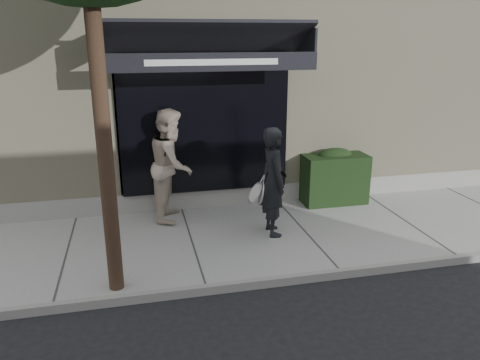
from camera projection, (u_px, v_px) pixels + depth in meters
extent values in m
plane|color=black|center=(303.00, 236.00, 8.36)|extent=(80.00, 80.00, 0.00)
cube|color=gray|center=(303.00, 233.00, 8.34)|extent=(20.00, 3.00, 0.12)
cube|color=gray|center=(340.00, 273.00, 6.89)|extent=(20.00, 0.10, 0.14)
cube|color=beige|center=(240.00, 62.00, 12.18)|extent=(14.00, 7.00, 5.50)
cube|color=gray|center=(275.00, 192.00, 9.86)|extent=(14.02, 0.42, 0.50)
cube|color=black|center=(204.00, 124.00, 8.94)|extent=(3.20, 0.30, 2.60)
cube|color=gray|center=(118.00, 126.00, 8.73)|extent=(0.08, 0.40, 2.60)
cube|color=gray|center=(282.00, 119.00, 9.42)|extent=(0.08, 0.40, 2.60)
cube|color=gray|center=(201.00, 51.00, 8.68)|extent=(3.36, 0.40, 0.12)
cube|color=black|center=(207.00, 37.00, 7.95)|extent=(3.60, 1.03, 0.55)
cube|color=black|center=(213.00, 62.00, 7.60)|extent=(3.60, 0.05, 0.30)
cube|color=white|center=(213.00, 62.00, 7.57)|extent=(2.20, 0.01, 0.10)
cube|color=black|center=(99.00, 42.00, 7.59)|extent=(0.04, 1.00, 0.45)
cube|color=black|center=(306.00, 41.00, 8.36)|extent=(0.04, 1.00, 0.45)
cube|color=black|center=(334.00, 178.00, 9.57)|extent=(1.30, 0.70, 1.00)
ellipsoid|color=black|center=(335.00, 155.00, 9.42)|extent=(0.71, 0.38, 0.27)
cylinder|color=black|center=(102.00, 123.00, 5.74)|extent=(0.20, 0.20, 4.80)
imported|color=black|center=(274.00, 182.00, 7.91)|extent=(0.46, 0.69, 1.87)
torus|color=silver|center=(261.00, 193.00, 7.57)|extent=(0.11, 0.31, 0.30)
cylinder|color=silver|center=(261.00, 193.00, 7.57)|extent=(0.08, 0.27, 0.27)
cylinder|color=silver|center=(261.00, 193.00, 7.57)|extent=(0.18, 0.04, 0.05)
cylinder|color=black|center=(261.00, 193.00, 7.57)|extent=(0.20, 0.06, 0.06)
torus|color=silver|center=(255.00, 193.00, 7.57)|extent=(0.21, 0.32, 0.28)
cylinder|color=silver|center=(255.00, 193.00, 7.57)|extent=(0.17, 0.28, 0.24)
cylinder|color=silver|center=(255.00, 193.00, 7.57)|extent=(0.17, 0.04, 0.11)
cylinder|color=black|center=(255.00, 193.00, 7.57)|extent=(0.19, 0.06, 0.13)
imported|color=beige|center=(172.00, 165.00, 8.58)|extent=(1.01, 1.17, 2.07)
torus|color=silver|center=(161.00, 173.00, 8.33)|extent=(0.12, 0.31, 0.30)
cylinder|color=silver|center=(161.00, 173.00, 8.33)|extent=(0.09, 0.27, 0.26)
cylinder|color=silver|center=(161.00, 173.00, 8.33)|extent=(0.18, 0.03, 0.07)
cylinder|color=black|center=(161.00, 173.00, 8.33)|extent=(0.20, 0.04, 0.08)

